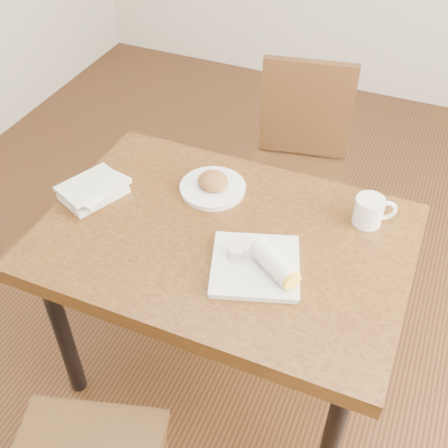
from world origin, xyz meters
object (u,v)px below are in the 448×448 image
at_px(plate_burrito, 261,265).
at_px(book_stack, 94,189).
at_px(coffee_mug, 370,210).
at_px(chair_far, 300,157).
at_px(plate_scone, 213,185).
at_px(table, 224,253).

height_order(plate_burrito, book_stack, plate_burrito).
distance_m(plate_burrito, book_stack, 0.67).
bearing_deg(book_stack, coffee_mug, 14.61).
height_order(chair_far, plate_scone, chair_far).
distance_m(coffee_mug, plate_burrito, 0.43).
bearing_deg(coffee_mug, chair_far, 125.42).
bearing_deg(plate_burrito, book_stack, 170.53).
xyz_separation_m(chair_far, coffee_mug, (0.39, -0.54, 0.25)).
xyz_separation_m(chair_far, plate_scone, (-0.16, -0.60, 0.23)).
distance_m(chair_far, book_stack, 0.97).
height_order(chair_far, plate_burrito, chair_far).
relative_size(table, chair_far, 1.26).
xyz_separation_m(plate_scone, coffee_mug, (0.55, 0.05, 0.03)).
relative_size(plate_scone, plate_burrito, 0.70).
bearing_deg(table, coffee_mug, 30.72).
height_order(table, book_stack, book_stack).
relative_size(plate_scone, book_stack, 0.93).
distance_m(chair_far, plate_scone, 0.66).
distance_m(coffee_mug, book_stack, 0.95).
relative_size(coffee_mug, book_stack, 0.55).
bearing_deg(chair_far, plate_burrito, -81.51).
height_order(table, plate_scone, plate_scone).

